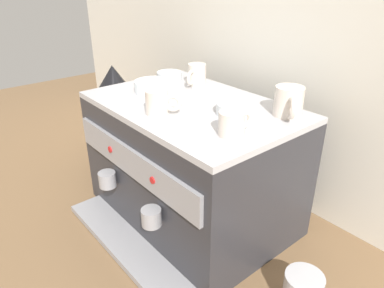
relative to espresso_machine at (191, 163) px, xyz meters
The scene contains 11 objects.
ground_plane 0.21m from the espresso_machine, 90.00° to the left, with size 4.00×4.00×0.00m, color brown.
tiled_backsplash_wall 0.51m from the espresso_machine, 90.00° to the left, with size 2.80×0.03×1.14m, color silver.
espresso_machine is the anchor object (origin of this frame).
ceramic_cup_0 0.35m from the espresso_machine, 14.90° to the right, with size 0.07×0.10×0.06m.
ceramic_cup_1 0.38m from the espresso_machine, 30.03° to the left, with size 0.11×0.11×0.08m.
ceramic_cup_2 0.27m from the espresso_machine, 86.85° to the right, with size 0.09×0.08×0.07m.
ceramic_cup_3 0.31m from the espresso_machine, 134.66° to the left, with size 0.06×0.10×0.08m.
ceramic_bowl_0 0.27m from the espresso_machine, 17.71° to the left, with size 0.12×0.12×0.03m.
ceramic_bowl_1 0.29m from the espresso_machine, behind, with size 0.13×0.13×0.04m.
ceramic_bowl_2 0.34m from the espresso_machine, 158.25° to the left, with size 0.09×0.09×0.04m.
coffee_grinder 0.54m from the espresso_machine, behind, with size 0.17×0.17×0.43m.
Camera 1 is at (0.81, -0.67, 0.79)m, focal length 33.60 mm.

